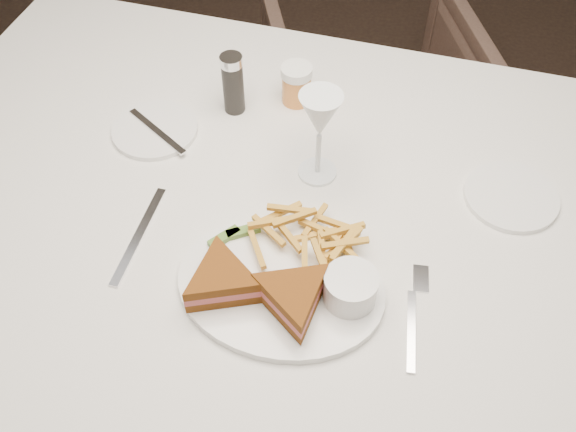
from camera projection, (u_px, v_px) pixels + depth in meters
The scene contains 3 objects.
table at pixel (292, 324), 1.37m from camera, with size 1.50×1.00×0.75m, color silver.
chair_far at pixel (372, 98), 1.94m from camera, with size 0.59×0.55×0.61m, color #4B372E.
table_setting at pixel (292, 226), 1.01m from camera, with size 0.81×0.67×0.18m.
Camera 1 is at (0.00, -0.40, 1.58)m, focal length 40.00 mm.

